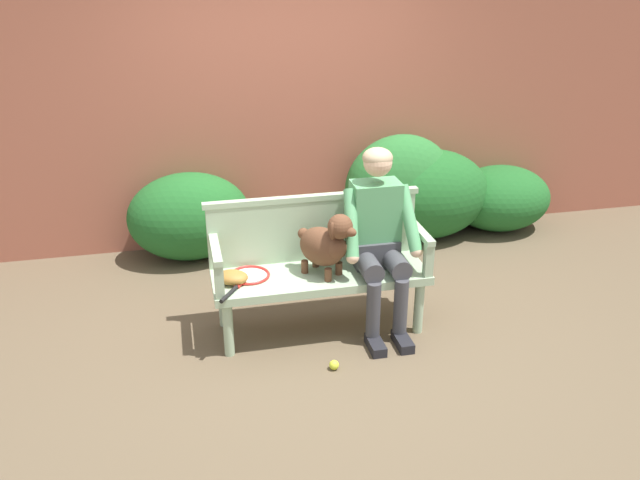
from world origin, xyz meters
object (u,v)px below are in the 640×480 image
baseball_glove (232,277)px  person_seated (378,233)px  dog_on_bench (327,244)px  tennis_racket (248,277)px  tennis_ball (334,365)px  garden_bench (320,280)px

baseball_glove → person_seated: bearing=22.7°
dog_on_bench → baseball_glove: (-0.66, 0.02, -0.20)m
tennis_racket → dog_on_bench: bearing=-7.7°
tennis_ball → baseball_glove: bearing=140.4°
dog_on_bench → person_seated: bearing=5.6°
person_seated → tennis_racket: (-0.93, 0.04, -0.26)m
dog_on_bench → tennis_racket: 0.60m
garden_bench → baseball_glove: size_ratio=6.96×
garden_bench → tennis_racket: tennis_racket is taller
dog_on_bench → tennis_ball: (-0.06, -0.48, -0.67)m
garden_bench → tennis_racket: 0.52m
garden_bench → tennis_ball: 0.65m
dog_on_bench → tennis_ball: bearing=-96.8°
tennis_racket → baseball_glove: baseball_glove is taller
garden_bench → baseball_glove: baseball_glove is taller
person_seated → dog_on_bench: 0.39m
dog_on_bench → tennis_ball: size_ratio=7.37×
person_seated → dog_on_bench: size_ratio=2.74×
garden_bench → person_seated: person_seated is taller
tennis_racket → tennis_ball: (0.49, -0.55, -0.44)m
tennis_ball → garden_bench: bearing=87.6°
tennis_ball → dog_on_bench: bearing=83.2°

